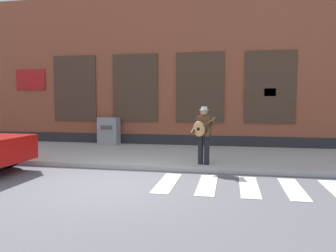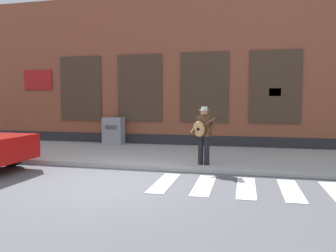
{
  "view_description": "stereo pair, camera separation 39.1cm",
  "coord_description": "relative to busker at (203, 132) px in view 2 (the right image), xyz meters",
  "views": [
    {
      "loc": [
        2.57,
        -7.27,
        1.99
      ],
      "look_at": [
        0.82,
        1.9,
        1.24
      ],
      "focal_mm": 35.0,
      "sensor_mm": 36.0,
      "label": 1
    },
    {
      "loc": [
        2.96,
        -7.19,
        1.99
      ],
      "look_at": [
        0.82,
        1.9,
        1.24
      ],
      "focal_mm": 35.0,
      "sensor_mm": 36.0,
      "label": 2
    }
  ],
  "objects": [
    {
      "name": "ground_plane",
      "position": [
        -1.82,
        -2.03,
        -1.08
      ],
      "size": [
        160.0,
        160.0,
        0.0
      ],
      "primitive_type": "plane",
      "color": "#56565B"
    },
    {
      "name": "sidewalk",
      "position": [
        -1.82,
        1.77,
        -1.01
      ],
      "size": [
        28.0,
        4.4,
        0.14
      ],
      "color": "#ADAAA3",
      "rests_on": "ground"
    },
    {
      "name": "building_backdrop",
      "position": [
        -1.82,
        5.96,
        2.09
      ],
      "size": [
        28.0,
        4.06,
        6.36
      ],
      "color": "brown",
      "rests_on": "ground"
    },
    {
      "name": "crosswalk",
      "position": [
        1.68,
        -1.73,
        -1.07
      ],
      "size": [
        5.2,
        1.9,
        0.01
      ],
      "color": "silver",
      "rests_on": "ground"
    },
    {
      "name": "busker",
      "position": [
        0.0,
        0.0,
        0.0
      ],
      "size": [
        0.72,
        0.64,
        1.66
      ],
      "color": "black",
      "rests_on": "sidewalk"
    },
    {
      "name": "utility_box",
      "position": [
        -4.19,
        3.52,
        -0.38
      ],
      "size": [
        0.83,
        0.57,
        1.13
      ],
      "color": "gray",
      "rests_on": "sidewalk"
    }
  ]
}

